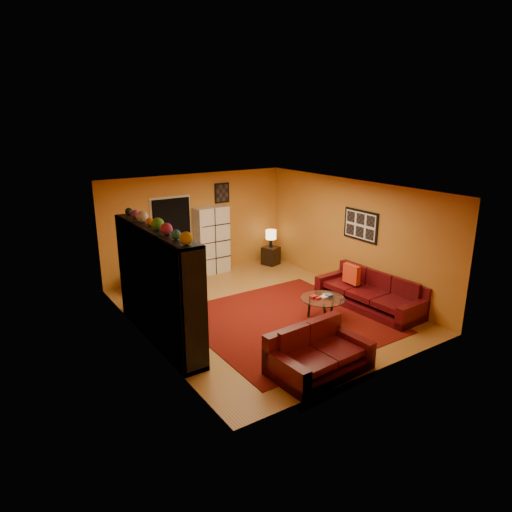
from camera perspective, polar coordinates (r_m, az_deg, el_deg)
floor at (r=9.75m, az=0.79°, el=-6.85°), size 6.00×6.00×0.00m
ceiling at (r=9.02m, az=0.85°, el=8.45°), size 6.00×6.00×0.00m
wall_back at (r=11.82m, az=-7.43°, el=3.93°), size 6.00×0.00×6.00m
wall_front at (r=7.16m, az=14.53°, el=-5.18°), size 6.00×0.00×6.00m
wall_left at (r=8.22m, az=-13.75°, el=-2.23°), size 0.00×6.00×6.00m
wall_right at (r=10.86m, az=11.79°, el=2.55°), size 0.00×6.00×6.00m
rug at (r=9.28m, az=3.76°, el=-8.11°), size 3.60×3.60×0.01m
doorway at (r=11.57m, az=-10.39°, el=2.08°), size 0.95×0.10×2.04m
wall_art_right at (r=10.57m, az=12.96°, el=3.77°), size 0.03×1.00×0.70m
wall_art_back at (r=12.00m, az=-4.28°, el=7.87°), size 0.42×0.03×0.52m
entertainment_unit at (r=8.37m, az=-12.19°, el=-3.58°), size 0.45×3.00×2.10m
tv at (r=8.38m, az=-11.79°, el=-3.82°), size 1.01×0.13×0.58m
sofa at (r=10.20m, az=14.37°, el=-4.57°), size 1.11×2.45×0.85m
loveseat at (r=7.58m, az=7.49°, el=-11.98°), size 1.66×1.05×0.85m
throw_pillow at (r=10.25m, az=11.84°, el=-2.22°), size 0.12×0.42×0.42m
coffee_table at (r=9.30m, az=8.33°, el=-5.51°), size 0.89×0.89×0.45m
storage_cabinet at (r=11.89m, az=-5.52°, el=1.96°), size 0.88×0.41×1.75m
bowl_chair at (r=11.00m, az=-14.35°, el=-2.82°), size 0.72×0.72×0.58m
side_table at (r=12.68m, az=1.86°, el=0.04°), size 0.51×0.51×0.50m
table_lamp at (r=12.52m, az=1.88°, el=2.63°), size 0.29×0.29×0.48m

